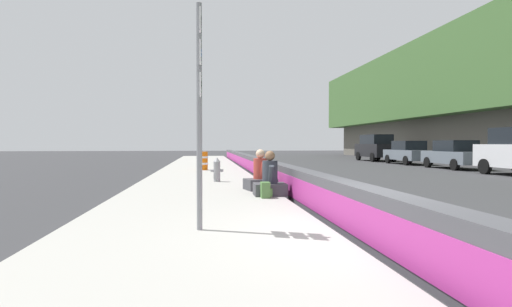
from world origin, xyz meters
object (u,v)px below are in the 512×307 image
object	(u,v)px
backpack	(266,190)
parked_car_fourth	(454,154)
seated_person_foreground	(270,181)
construction_barrel	(203,161)
seated_person_middle	(260,177)
parked_car_far	(376,147)
parked_car_midline	(408,152)
route_sign_post	(200,99)
fire_hydrant	(217,169)

from	to	relation	value
backpack	parked_car_fourth	world-z (taller)	parked_car_fourth
seated_person_foreground	backpack	bearing A→B (deg)	159.69
backpack	construction_barrel	distance (m)	11.42
construction_barrel	parked_car_fourth	distance (m)	14.99
seated_person_middle	parked_car_far	bearing A→B (deg)	-30.71
seated_person_middle	parked_car_fourth	size ratio (longest dim) A/B	0.27
seated_person_middle	construction_barrel	xyz separation A→B (m)	(9.46, 1.76, 0.10)
construction_barrel	parked_car_midline	distance (m)	16.33
backpack	seated_person_foreground	bearing A→B (deg)	-20.31
construction_barrel	route_sign_post	bearing A→B (deg)	-179.84
seated_person_foreground	parked_car_midline	distance (m)	21.89
backpack	route_sign_post	bearing A→B (deg)	156.47
seated_person_foreground	parked_car_fourth	world-z (taller)	parked_car_fourth
backpack	parked_car_fourth	distance (m)	18.34
fire_hydrant	seated_person_middle	size ratio (longest dim) A/B	0.73
fire_hydrant	construction_barrel	world-z (taller)	construction_barrel
route_sign_post	parked_car_far	world-z (taller)	route_sign_post
route_sign_post	seated_person_middle	xyz separation A→B (m)	(5.54, -1.72, -1.72)
seated_person_foreground	seated_person_middle	size ratio (longest dim) A/B	0.98
fire_hydrant	seated_person_foreground	xyz separation A→B (m)	(-4.12, -1.29, -0.08)
parked_car_midline	construction_barrel	bearing A→B (deg)	114.67
construction_barrel	parked_car_fourth	size ratio (longest dim) A/B	0.21
seated_person_middle	fire_hydrant	bearing A→B (deg)	23.52
fire_hydrant	backpack	world-z (taller)	fire_hydrant
route_sign_post	parked_car_far	xyz separation A→B (m)	(27.45, -14.74, -1.05)
parked_car_far	seated_person_foreground	bearing A→B (deg)	150.90
seated_person_middle	parked_car_far	xyz separation A→B (m)	(21.91, -13.02, 0.67)
fire_hydrant	parked_car_far	bearing A→B (deg)	-36.65
fire_hydrant	seated_person_middle	distance (m)	3.04
parked_car_fourth	construction_barrel	bearing A→B (deg)	95.12
fire_hydrant	construction_barrel	size ratio (longest dim) A/B	0.93
seated_person_foreground	backpack	world-z (taller)	seated_person_foreground
seated_person_foreground	backpack	xyz separation A→B (m)	(-0.51, 0.19, -0.18)
seated_person_middle	parked_car_midline	world-z (taller)	parked_car_midline
fire_hydrant	parked_car_far	xyz separation A→B (m)	(19.13, -14.23, 0.60)
seated_person_foreground	parked_car_far	bearing A→B (deg)	-29.10
construction_barrel	parked_car_far	world-z (taller)	parked_car_far
backpack	seated_person_middle	bearing A→B (deg)	-3.40
parked_car_fourth	parked_car_far	bearing A→B (deg)	0.77
backpack	parked_car_far	size ratio (longest dim) A/B	0.08
seated_person_middle	parked_car_midline	bearing A→B (deg)	-38.79
seated_person_middle	parked_car_midline	xyz separation A→B (m)	(16.27, -13.08, 0.35)
route_sign_post	parked_car_fourth	size ratio (longest dim) A/B	0.80
seated_person_middle	parked_car_far	size ratio (longest dim) A/B	0.25
parked_car_midline	parked_car_far	distance (m)	5.65
seated_person_middle	parked_car_fourth	bearing A→B (deg)	-50.66
route_sign_post	parked_car_midline	xyz separation A→B (m)	(21.81, -14.80, -1.37)
route_sign_post	parked_car_midline	world-z (taller)	route_sign_post
route_sign_post	seated_person_foreground	bearing A→B (deg)	-23.15
route_sign_post	parked_car_fourth	bearing A→B (deg)	-42.35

